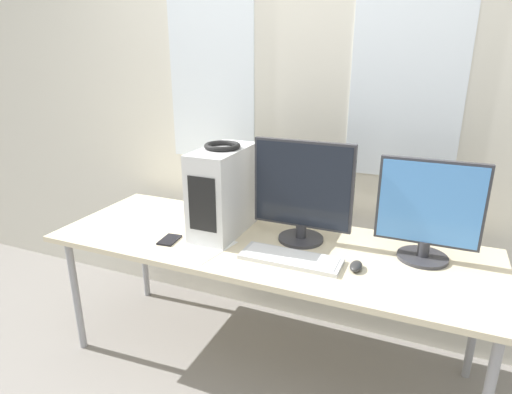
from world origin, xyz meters
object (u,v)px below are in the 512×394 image
at_px(monitor_main, 302,192).
at_px(mouse, 356,266).
at_px(cell_phone, 170,240).
at_px(keyboard, 291,258).
at_px(pc_tower, 223,191).
at_px(headphones, 222,146).
at_px(monitor_right_near, 429,212).

bearing_deg(monitor_main, mouse, -32.72).
bearing_deg(cell_phone, keyboard, -2.69).
xyz_separation_m(pc_tower, headphones, (0.00, 0.00, 0.24)).
height_order(headphones, cell_phone, headphones).
relative_size(headphones, keyboard, 0.39).
distance_m(keyboard, cell_phone, 0.64).
relative_size(headphones, cell_phone, 1.34).
bearing_deg(monitor_main, keyboard, -83.90).
height_order(headphones, keyboard, headphones).
xyz_separation_m(pc_tower, mouse, (0.73, -0.15, -0.21)).
bearing_deg(cell_phone, monitor_main, 17.91).
distance_m(mouse, cell_phone, 0.93).
relative_size(monitor_right_near, keyboard, 1.01).
relative_size(monitor_main, monitor_right_near, 1.09).
bearing_deg(monitor_right_near, pc_tower, -175.88).
xyz_separation_m(monitor_main, monitor_right_near, (0.58, 0.02, -0.02)).
distance_m(pc_tower, monitor_right_near, 1.00).
height_order(headphones, monitor_main, monitor_main).
bearing_deg(monitor_right_near, keyboard, -155.34).
xyz_separation_m(pc_tower, monitor_right_near, (0.99, 0.07, 0.01)).
bearing_deg(pc_tower, mouse, -11.97).
xyz_separation_m(headphones, monitor_right_near, (0.99, 0.07, -0.23)).
bearing_deg(pc_tower, headphones, 90.00).
bearing_deg(keyboard, cell_phone, -176.80).
bearing_deg(monitor_main, pc_tower, -173.08).
relative_size(monitor_main, keyboard, 1.10).
relative_size(headphones, mouse, 1.88).
height_order(pc_tower, headphones, headphones).
bearing_deg(monitor_right_near, headphones, -175.93).
xyz_separation_m(headphones, keyboard, (0.44, -0.19, -0.45)).
bearing_deg(keyboard, monitor_right_near, 24.66).
bearing_deg(cell_phone, pc_tower, 41.71).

